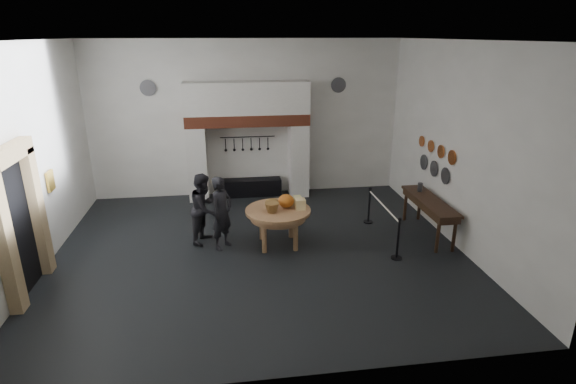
{
  "coord_description": "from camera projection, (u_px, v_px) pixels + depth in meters",
  "views": [
    {
      "loc": [
        -0.63,
        -9.09,
        4.62
      ],
      "look_at": [
        0.66,
        0.06,
        1.35
      ],
      "focal_mm": 28.0,
      "sensor_mm": 36.0,
      "label": 1
    }
  ],
  "objects": [
    {
      "name": "copper_pan_a",
      "position": [
        452.0,
        157.0,
        10.23
      ],
      "size": [
        0.03,
        0.34,
        0.34
      ],
      "primitive_type": "cylinder",
      "rotation": [
        0.0,
        1.57,
        0.0
      ],
      "color": "#C6662D",
      "rests_on": "wall_right"
    },
    {
      "name": "cheese_block_small",
      "position": [
        297.0,
        200.0,
        10.38
      ],
      "size": [
        0.18,
        0.18,
        0.2
      ],
      "primitive_type": "cube",
      "color": "#D2C87D",
      "rests_on": "work_table"
    },
    {
      "name": "door_lintel",
      "position": [
        7.0,
        155.0,
        7.72
      ],
      "size": [
        0.22,
        1.7,
        0.3
      ],
      "primitive_type": "cube",
      "color": "tan",
      "rests_on": "door_jamb_near"
    },
    {
      "name": "bread_loaf",
      "position": [
        272.0,
        201.0,
        10.41
      ],
      "size": [
        0.31,
        0.18,
        0.13
      ],
      "primitive_type": "ellipsoid",
      "color": "olive",
      "rests_on": "work_table"
    },
    {
      "name": "floor",
      "position": [
        259.0,
        251.0,
        10.11
      ],
      "size": [
        9.0,
        8.0,
        0.02
      ],
      "primitive_type": "cube",
      "color": "black",
      "rests_on": "ground"
    },
    {
      "name": "wall_back",
      "position": [
        247.0,
        119.0,
        13.09
      ],
      "size": [
        9.0,
        0.02,
        4.5
      ],
      "primitive_type": "cube",
      "color": "white",
      "rests_on": "floor"
    },
    {
      "name": "cheese_block_big",
      "position": [
        300.0,
        204.0,
        10.1
      ],
      "size": [
        0.22,
        0.22,
        0.24
      ],
      "primitive_type": "cube",
      "color": "#ECD28D",
      "rests_on": "work_table"
    },
    {
      "name": "hearth_brick_band",
      "position": [
        247.0,
        120.0,
        12.75
      ],
      "size": [
        3.5,
        0.72,
        0.32
      ],
      "primitive_type": "cube",
      "color": "#9E442B",
      "rests_on": "chimney_pier_left"
    },
    {
      "name": "visitor_near",
      "position": [
        222.0,
        213.0,
        10.0
      ],
      "size": [
        0.7,
        0.73,
        1.68
      ],
      "primitive_type": "imported",
      "rotation": [
        0.0,
        0.0,
        0.9
      ],
      "color": "black",
      "rests_on": "floor"
    },
    {
      "name": "ceiling",
      "position": [
        254.0,
        40.0,
        8.61
      ],
      "size": [
        9.0,
        8.0,
        0.02
      ],
      "primitive_type": "cube",
      "color": "silver",
      "rests_on": "wall_back"
    },
    {
      "name": "wicker_basket",
      "position": [
        272.0,
        208.0,
        9.92
      ],
      "size": [
        0.34,
        0.34,
        0.22
      ],
      "primitive_type": "cone",
      "rotation": [
        3.14,
        0.0,
        -0.06
      ],
      "color": "brown",
      "rests_on": "work_table"
    },
    {
      "name": "iron_range",
      "position": [
        249.0,
        187.0,
        13.5
      ],
      "size": [
        1.9,
        0.45,
        0.5
      ],
      "primitive_type": "cube",
      "color": "black",
      "rests_on": "floor"
    },
    {
      "name": "visitor_far",
      "position": [
        204.0,
        208.0,
        10.33
      ],
      "size": [
        0.89,
        0.98,
        1.65
      ],
      "primitive_type": "imported",
      "rotation": [
        0.0,
        0.0,
        1.16
      ],
      "color": "black",
      "rests_on": "floor"
    },
    {
      "name": "wall_left",
      "position": [
        27.0,
        162.0,
        8.77
      ],
      "size": [
        0.02,
        8.0,
        4.5
      ],
      "primitive_type": "cube",
      "color": "white",
      "rests_on": "floor"
    },
    {
      "name": "chimney_pier_left",
      "position": [
        198.0,
        163.0,
        12.96
      ],
      "size": [
        0.55,
        0.7,
        2.15
      ],
      "primitive_type": "cube",
      "color": "silver",
      "rests_on": "floor"
    },
    {
      "name": "pewter_plate_left",
      "position": [
        445.0,
        176.0,
        10.58
      ],
      "size": [
        0.03,
        0.4,
        0.4
      ],
      "primitive_type": "cylinder",
      "rotation": [
        0.0,
        1.57,
        0.0
      ],
      "color": "#4C4C51",
      "rests_on": "wall_right"
    },
    {
      "name": "chimney_hood",
      "position": [
        247.0,
        98.0,
        12.54
      ],
      "size": [
        3.5,
        0.7,
        0.9
      ],
      "primitive_type": "cube",
      "color": "silver",
      "rests_on": "hearth_brick_band"
    },
    {
      "name": "barrier_rope",
      "position": [
        383.0,
        206.0,
        10.41
      ],
      "size": [
        0.04,
        2.0,
        0.04
      ],
      "primitive_type": "cylinder",
      "rotation": [
        1.57,
        0.0,
        0.0
      ],
      "color": "white",
      "rests_on": "barrier_post_near"
    },
    {
      "name": "door_recess",
      "position": [
        18.0,
        229.0,
        8.17
      ],
      "size": [
        0.04,
        1.1,
        2.5
      ],
      "primitive_type": "cube",
      "color": "black",
      "rests_on": "floor"
    },
    {
      "name": "pewter_plate_right",
      "position": [
        424.0,
        162.0,
        11.7
      ],
      "size": [
        0.03,
        0.4,
        0.4
      ],
      "primitive_type": "cylinder",
      "rotation": [
        0.0,
        1.57,
        0.0
      ],
      "color": "#4C4C51",
      "rests_on": "wall_right"
    },
    {
      "name": "door_jamb_far",
      "position": [
        37.0,
        212.0,
        8.82
      ],
      "size": [
        0.22,
        0.3,
        2.6
      ],
      "primitive_type": "cube",
      "color": "tan",
      "rests_on": "floor"
    },
    {
      "name": "copper_pan_d",
      "position": [
        422.0,
        141.0,
        11.77
      ],
      "size": [
        0.03,
        0.28,
        0.28
      ],
      "primitive_type": "cylinder",
      "rotation": [
        0.0,
        1.57,
        0.0
      ],
      "color": "#C6662D",
      "rests_on": "wall_right"
    },
    {
      "name": "wall_right",
      "position": [
        460.0,
        147.0,
        9.95
      ],
      "size": [
        0.02,
        8.0,
        4.5
      ],
      "primitive_type": "cube",
      "color": "white",
      "rests_on": "floor"
    },
    {
      "name": "pewter_plate_back_right",
      "position": [
        339.0,
        85.0,
        13.09
      ],
      "size": [
        0.44,
        0.03,
        0.44
      ],
      "primitive_type": "cylinder",
      "rotation": [
        1.57,
        0.0,
        0.0
      ],
      "color": "#4C4C51",
      "rests_on": "wall_back"
    },
    {
      "name": "utensil_rail",
      "position": [
        248.0,
        137.0,
        13.18
      ],
      "size": [
        1.6,
        0.02,
        0.02
      ],
      "primitive_type": "cylinder",
      "rotation": [
        0.0,
        1.57,
        0.0
      ],
      "color": "black",
      "rests_on": "wall_back"
    },
    {
      "name": "door_jamb_near",
      "position": [
        5.0,
        243.0,
        7.51
      ],
      "size": [
        0.22,
        0.3,
        2.6
      ],
      "primitive_type": "cube",
      "color": "tan",
      "rests_on": "floor"
    },
    {
      "name": "side_table",
      "position": [
        430.0,
        201.0,
        10.64
      ],
      "size": [
        0.55,
        2.2,
        0.06
      ],
      "primitive_type": "cube",
      "color": "#362213",
      "rests_on": "floor"
    },
    {
      "name": "pumpkin",
      "position": [
        286.0,
        201.0,
        10.19
      ],
      "size": [
        0.36,
        0.36,
        0.31
      ],
      "primitive_type": "ellipsoid",
      "color": "orange",
      "rests_on": "work_table"
    },
    {
      "name": "wall_front",
      "position": [
        281.0,
        234.0,
        5.62
      ],
      "size": [
        9.0,
        0.02,
        4.5
      ],
      "primitive_type": "cube",
      "color": "white",
      "rests_on": "floor"
    },
    {
      "name": "barrier_post_far",
      "position": [
        369.0,
        206.0,
        11.48
      ],
      "size": [
        0.05,
        0.05,
        0.9
      ],
      "primitive_type": "cylinder",
      "color": "black",
      "rests_on": "floor"
    },
    {
      "name": "wall_plaque",
      "position": [
        50.0,
        181.0,
        9.74
      ],
      "size": [
        0.05,
        0.34,
        0.44
      ],
      "primitive_type": "cube",
      "color": "gold",
      "rests_on": "wall_left"
    },
    {
      "name": "chimney_pier_right",
      "position": [
        298.0,
        160.0,
        13.35
      ],
      "size": [
        0.55,
        0.7,
        2.15
      ],
      "primitive_type": "cube",
      "color": "silver",
      "rests_on": "floor"
    },
    {
      "name": "pewter_plate_back_left",
      "position": [
        148.0,
        88.0,
        12.38
      ],
      "size": [
        0.44,
        0.03,
        0.44
      ],
      "primitive_type": "cylinder",
      "rotation": [
        1.57,
        0.0,
        0.0
      ],
      "color": "#4C4C51",
      "rests_on": "wall_back"
    },
    {
      "name": "barrier_post_near",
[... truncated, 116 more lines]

